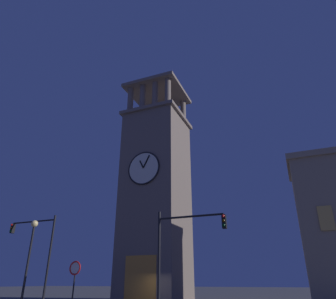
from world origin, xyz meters
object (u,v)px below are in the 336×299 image
Objects in this scene: traffic_signal_far at (37,244)px; clocktower at (156,195)px; traffic_signal_near at (181,242)px; street_lamp at (31,247)px; no_horn_sign at (75,272)px.

clocktower is at bearing -113.00° from traffic_signal_far.
traffic_signal_near is 1.03× the size of street_lamp.
clocktower reaches higher than no_horn_sign.
traffic_signal_near is 9.84m from street_lamp.
traffic_signal_near is at bearing -171.92° from street_lamp.
clocktower is 16.36m from street_lamp.
traffic_signal_near is at bearing 120.11° from clocktower.
no_horn_sign is at bearing 13.24° from traffic_signal_near.
clocktower reaches higher than traffic_signal_near.
street_lamp reaches higher than no_horn_sign.
street_lamp is (-2.81, 3.33, -0.63)m from traffic_signal_far.
traffic_signal_far is at bearing -49.88° from street_lamp.
traffic_signal_far is 2.30× the size of no_horn_sign.
traffic_signal_near is 0.86× the size of traffic_signal_far.
clocktower is 4.16× the size of traffic_signal_far.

